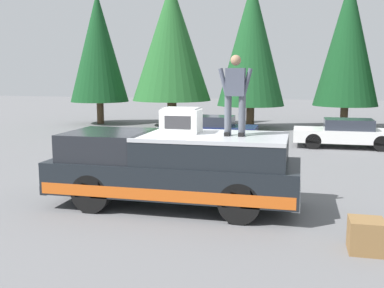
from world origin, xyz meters
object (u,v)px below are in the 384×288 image
object	(u,v)px
compressor_unit	(181,120)
person_on_truck_bed	(235,93)
parked_car_white	(346,133)
parked_car_navy	(210,129)
wooden_crate	(366,236)
pickup_truck	(174,168)

from	to	relation	value
compressor_unit	person_on_truck_bed	xyz separation A→B (m)	(-0.23, -1.24, 0.62)
compressor_unit	parked_car_white	xyz separation A→B (m)	(9.38, -4.42, -1.35)
compressor_unit	parked_car_navy	xyz separation A→B (m)	(9.40, 1.22, -1.35)
parked_car_white	wooden_crate	world-z (taller)	parked_car_white
compressor_unit	parked_car_navy	bearing A→B (deg)	7.41
compressor_unit	pickup_truck	bearing A→B (deg)	147.71
person_on_truck_bed	parked_car_navy	xyz separation A→B (m)	(9.63, 2.46, -1.97)
person_on_truck_bed	wooden_crate	distance (m)	3.80
parked_car_navy	wooden_crate	bearing A→B (deg)	-156.61
pickup_truck	compressor_unit	world-z (taller)	compressor_unit
parked_car_white	parked_car_navy	world-z (taller)	same
person_on_truck_bed	wooden_crate	bearing A→B (deg)	-125.67
wooden_crate	parked_car_white	bearing A→B (deg)	-3.54
pickup_truck	parked_car_white	world-z (taller)	pickup_truck
compressor_unit	parked_car_white	distance (m)	10.45
parked_car_white	parked_car_navy	size ratio (longest dim) A/B	1.00
pickup_truck	wooden_crate	size ratio (longest dim) A/B	9.89
pickup_truck	parked_car_white	xyz separation A→B (m)	(9.57, -4.54, -0.29)
compressor_unit	wooden_crate	size ratio (longest dim) A/B	1.50
wooden_crate	pickup_truck	bearing A→B (deg)	64.67
parked_car_white	pickup_truck	bearing A→B (deg)	154.62
person_on_truck_bed	parked_car_white	distance (m)	10.31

